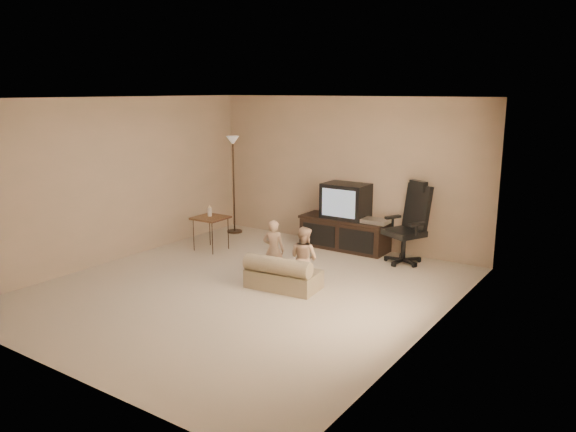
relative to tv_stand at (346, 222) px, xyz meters
The scene contains 9 objects.
floor 2.54m from the tv_stand, 93.48° to the right, with size 5.50×5.50×0.00m, color beige.
room_shell 2.71m from the tv_stand, 93.48° to the right, with size 5.50×5.50×5.50m.
tv_stand is the anchor object (origin of this frame).
office_chair 1.17m from the tv_stand, ahead, with size 0.78×0.79×1.26m.
side_table 2.24m from the tv_stand, 143.84° to the right, with size 0.51×0.51×0.75m.
floor_lamp 2.39m from the tv_stand, behind, with size 0.28×0.28×1.79m.
child_sofa 2.23m from the tv_stand, 83.74° to the right, with size 1.01×0.64×0.47m.
toddler_left 1.94m from the tv_stand, 92.34° to the right, with size 0.31×0.23×0.85m, color tan.
toddler_right 2.06m from the tv_stand, 76.96° to the right, with size 0.41×0.23×0.85m, color tan.
Camera 1 is at (4.46, -5.54, 2.61)m, focal length 35.00 mm.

